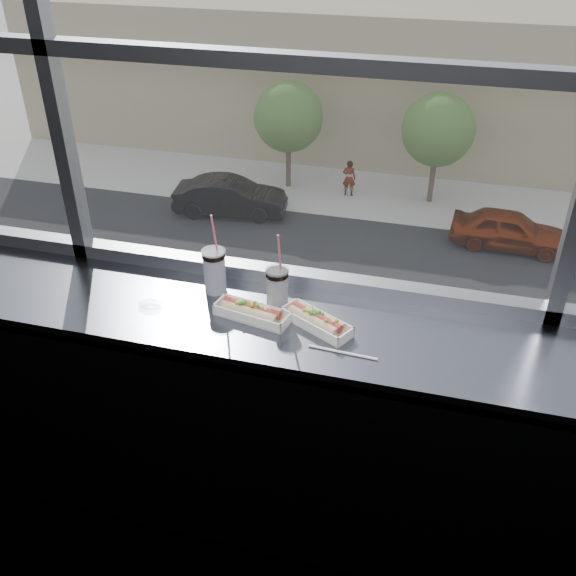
% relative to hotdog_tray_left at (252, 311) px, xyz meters
% --- Properties ---
extents(wall_back_lower, '(6.00, 0.00, 6.00)m').
position_rel_hotdog_tray_left_xyz_m(wall_back_lower, '(0.11, 0.29, -0.58)').
color(wall_back_lower, black).
rests_on(wall_back_lower, ground).
extents(counter, '(6.00, 0.55, 0.06)m').
position_rel_hotdog_tray_left_xyz_m(counter, '(0.11, 0.02, -0.06)').
color(counter, slate).
rests_on(counter, ground).
extents(counter_fascia, '(6.00, 0.04, 1.04)m').
position_rel_hotdog_tray_left_xyz_m(counter_fascia, '(0.11, -0.24, -0.58)').
color(counter_fascia, slate).
rests_on(counter_fascia, ground).
extents(hotdog_tray_left, '(0.31, 0.15, 0.07)m').
position_rel_hotdog_tray_left_xyz_m(hotdog_tray_left, '(0.00, 0.00, 0.00)').
color(hotdog_tray_left, white).
rests_on(hotdog_tray_left, counter).
extents(hotdog_tray_right, '(0.30, 0.22, 0.07)m').
position_rel_hotdog_tray_left_xyz_m(hotdog_tray_right, '(0.25, 0.01, -0.00)').
color(hotdog_tray_right, white).
rests_on(hotdog_tray_right, counter).
extents(soda_cup_left, '(0.10, 0.10, 0.36)m').
position_rel_hotdog_tray_left_xyz_m(soda_cup_left, '(-0.20, 0.15, 0.07)').
color(soda_cup_left, white).
rests_on(soda_cup_left, counter).
extents(soda_cup_right, '(0.09, 0.09, 0.34)m').
position_rel_hotdog_tray_left_xyz_m(soda_cup_right, '(0.08, 0.09, 0.07)').
color(soda_cup_right, white).
rests_on(soda_cup_right, counter).
extents(loose_straw, '(0.25, 0.02, 0.01)m').
position_rel_hotdog_tray_left_xyz_m(loose_straw, '(0.38, -0.13, -0.03)').
color(loose_straw, white).
rests_on(loose_straw, counter).
extents(wrapper, '(0.10, 0.07, 0.02)m').
position_rel_hotdog_tray_left_xyz_m(wrapper, '(-0.41, -0.03, -0.02)').
color(wrapper, silver).
rests_on(wrapper, counter).
extents(plaza_ground, '(120.00, 120.00, 0.00)m').
position_rel_hotdog_tray_left_xyz_m(plaza_ground, '(0.11, 43.79, -12.13)').
color(plaza_ground, '#B3B0AA').
rests_on(plaza_ground, ground).
extents(plaza_near, '(50.00, 14.00, 0.04)m').
position_rel_hotdog_tray_left_xyz_m(plaza_near, '(0.11, 7.29, -12.11)').
color(plaza_near, '#B3B0AA').
rests_on(plaza_near, plaza_ground).
extents(street_asphalt, '(80.00, 10.00, 0.06)m').
position_rel_hotdog_tray_left_xyz_m(street_asphalt, '(0.11, 20.29, -12.10)').
color(street_asphalt, black).
rests_on(street_asphalt, plaza_ground).
extents(far_sidewalk, '(80.00, 6.00, 0.04)m').
position_rel_hotdog_tray_left_xyz_m(far_sidewalk, '(0.11, 28.29, -12.11)').
color(far_sidewalk, '#B3B0AA').
rests_on(far_sidewalk, plaza_ground).
extents(far_building, '(50.00, 14.00, 8.00)m').
position_rel_hotdog_tray_left_xyz_m(far_building, '(0.11, 38.29, -8.13)').
color(far_building, tan).
rests_on(far_building, plaza_ground).
extents(car_far_b, '(3.17, 6.83, 2.22)m').
position_rel_hotdog_tray_left_xyz_m(car_far_b, '(3.43, 24.29, -10.96)').
color(car_far_b, '#701B00').
rests_on(car_far_b, street_asphalt).
extents(car_near_c, '(2.65, 6.33, 2.11)m').
position_rel_hotdog_tray_left_xyz_m(car_near_c, '(1.41, 16.29, -11.02)').
color(car_near_c, red).
rests_on(car_near_c, street_asphalt).
extents(car_near_b, '(2.97, 6.11, 1.97)m').
position_rel_hotdog_tray_left_xyz_m(car_near_b, '(-7.53, 16.29, -11.08)').
color(car_near_b, black).
rests_on(car_near_b, street_asphalt).
extents(car_far_a, '(3.83, 7.30, 2.32)m').
position_rel_hotdog_tray_left_xyz_m(car_far_a, '(-9.26, 24.29, -10.91)').
color(car_far_a, black).
rests_on(car_far_a, street_asphalt).
extents(car_near_a, '(2.84, 6.79, 2.26)m').
position_rel_hotdog_tray_left_xyz_m(car_near_a, '(-12.83, 16.29, -10.94)').
color(car_near_a, '#B8B8B8').
rests_on(car_near_a, street_asphalt).
extents(pedestrian_a, '(0.99, 0.74, 2.22)m').
position_rel_hotdog_tray_left_xyz_m(pedestrian_a, '(-4.24, 27.94, -10.98)').
color(pedestrian_a, '#66605B').
rests_on(pedestrian_a, far_sidewalk).
extents(tree_left, '(3.48, 3.48, 5.43)m').
position_rel_hotdog_tray_left_xyz_m(tree_left, '(-7.49, 28.29, -8.45)').
color(tree_left, '#47382B').
rests_on(tree_left, far_sidewalk).
extents(tree_center, '(3.46, 3.46, 5.41)m').
position_rel_hotdog_tray_left_xyz_m(tree_center, '(-0.19, 28.29, -8.46)').
color(tree_center, '#47382B').
rests_on(tree_center, far_sidewalk).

